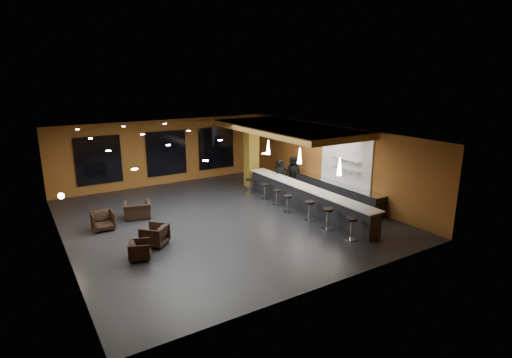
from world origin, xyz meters
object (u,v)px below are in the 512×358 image
bar_stool_2 (309,208)px  bar_stool_6 (250,184)px  pendant_2 (268,147)px  staff_c (293,173)px  bar_counter (306,199)px  column (251,154)px  armchair_b (155,235)px  staff_a (281,177)px  armchair_c (103,221)px  bar_stool_3 (287,202)px  armchair_d (137,210)px  bar_stool_4 (277,196)px  prep_counter (332,191)px  bar_stool_0 (352,226)px  staff_b (280,175)px  pendant_0 (339,167)px  pendant_1 (300,156)px  bar_stool_5 (265,189)px  armchair_a (140,250)px  bar_stool_1 (328,216)px

bar_stool_2 → bar_stool_6: bar_stool_2 is taller
pendant_2 → staff_c: (1.60, 0.03, -1.50)m
bar_counter → staff_c: (1.60, 3.03, 0.35)m
column → armchair_b: bearing=-145.2°
staff_a → armchair_c: (-8.63, -0.30, -0.50)m
armchair_b → bar_stool_3: size_ratio=1.06×
armchair_d → bar_stool_2: (5.87, -4.04, 0.19)m
staff_c → bar_stool_4: 3.01m
bar_stool_3 → bar_stool_4: bearing=80.0°
bar_counter → prep_counter: bar_counter is taller
bar_stool_0 → armchair_c: bearing=142.1°
pendant_2 → staff_b: (0.84, 0.18, -1.56)m
prep_counter → pendant_0: pendant_0 is taller
pendant_1 → bar_stool_5: pendant_1 is taller
prep_counter → pendant_0: size_ratio=8.57×
staff_a → bar_stool_4: staff_a is taller
armchair_d → bar_stool_5: 5.97m
bar_stool_5 → bar_stool_6: bar_stool_5 is taller
bar_counter → staff_b: size_ratio=5.06×
armchair_c → bar_stool_0: 9.41m
pendant_1 → armchair_a: bearing=-168.9°
prep_counter → bar_stool_5: prep_counter is taller
armchair_d → bar_stool_6: bar_stool_6 is taller
column → bar_stool_0: bearing=-95.0°
bar_stool_3 → bar_stool_5: bar_stool_3 is taller
bar_stool_2 → bar_stool_4: (0.04, 2.37, -0.08)m
pendant_0 → armchair_d: pendant_0 is taller
prep_counter → bar_stool_6: 4.07m
bar_counter → column: (0.00, 4.60, 1.25)m
armchair_b → bar_stool_4: size_ratio=1.14×
armchair_a → bar_stool_0: bar_stool_0 is taller
armchair_b → bar_stool_1: (6.14, -2.08, 0.17)m
pendant_0 → staff_c: bearing=72.3°
bar_counter → bar_stool_5: (-0.71, 2.20, -0.00)m
pendant_1 → bar_stool_5: (-0.71, 1.70, -1.85)m
bar_stool_6 → armchair_d: bearing=-174.3°
pendant_2 → bar_stool_2: bearing=-100.4°
armchair_a → armchair_c: 3.31m
bar_stool_5 → armchair_c: bearing=179.5°
bar_stool_6 → armchair_c: bearing=-171.0°
armchair_d → bar_stool_6: bearing=-160.4°
pendant_1 → armchair_d: bearing=160.6°
prep_counter → bar_stool_0: 4.84m
pendant_0 → armchair_b: bearing=165.5°
armchair_b → armchair_d: 3.06m
bar_counter → armchair_c: (-8.13, 2.27, -0.13)m
pendant_2 → bar_stool_0: 6.80m
pendant_2 → bar_stool_5: (-0.71, -0.80, -1.85)m
bar_stool_4 → bar_stool_6: bearing=92.5°
armchair_a → armchair_d: size_ratio=0.63×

